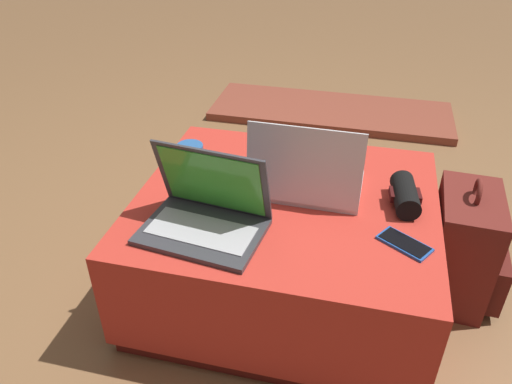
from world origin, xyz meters
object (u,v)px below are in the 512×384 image
object	(u,v)px
laptop_far	(306,178)
coffee_mug	(192,158)
wrist_brace	(405,195)
laptop_near	(206,214)
cell_phone	(404,244)
backpack	(465,250)

from	to	relation	value
laptop_far	coffee_mug	size ratio (longest dim) A/B	2.73
wrist_brace	coffee_mug	xyz separation A→B (m)	(-0.70, 0.05, 0.01)
laptop_near	coffee_mug	size ratio (longest dim) A/B	2.86
cell_phone	coffee_mug	size ratio (longest dim) A/B	1.24
laptop_near	wrist_brace	size ratio (longest dim) A/B	2.04
laptop_far	wrist_brace	size ratio (longest dim) A/B	1.94
wrist_brace	coffee_mug	distance (m)	0.70
laptop_near	coffee_mug	world-z (taller)	laptop_near
backpack	wrist_brace	bearing A→B (deg)	111.27
backpack	wrist_brace	world-z (taller)	backpack
laptop_near	wrist_brace	xyz separation A→B (m)	(0.55, 0.25, -0.01)
laptop_near	coffee_mug	xyz separation A→B (m)	(-0.15, 0.30, -0.00)
coffee_mug	laptop_far	bearing A→B (deg)	-7.49
cell_phone	coffee_mug	distance (m)	0.75
backpack	coffee_mug	distance (m)	0.96
backpack	cell_phone	bearing A→B (deg)	143.14
backpack	wrist_brace	xyz separation A→B (m)	(-0.23, -0.08, 0.23)
laptop_near	cell_phone	distance (m)	0.56
cell_phone	laptop_far	bearing A→B (deg)	90.48
laptop_far	laptop_near	bearing A→B (deg)	46.07
laptop_far	cell_phone	xyz separation A→B (m)	(0.31, -0.19, -0.05)
laptop_near	laptop_far	xyz separation A→B (m)	(0.25, 0.25, 0.00)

